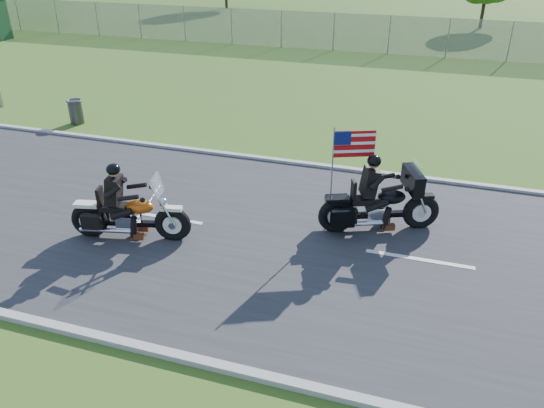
% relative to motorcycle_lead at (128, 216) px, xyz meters
% --- Properties ---
extents(ground, '(420.00, 420.00, 0.00)m').
position_rel_motorcycle_lead_xyz_m(ground, '(2.17, 1.01, -0.57)').
color(ground, '#1F4615').
rests_on(ground, ground).
extents(road, '(120.00, 8.00, 0.04)m').
position_rel_motorcycle_lead_xyz_m(road, '(2.17, 1.01, -0.55)').
color(road, '#28282B').
rests_on(road, ground).
extents(curb_north, '(120.00, 0.18, 0.12)m').
position_rel_motorcycle_lead_xyz_m(curb_north, '(2.17, 5.06, -0.52)').
color(curb_north, '#9E9B93').
rests_on(curb_north, ground).
extents(curb_south, '(120.00, 0.18, 0.12)m').
position_rel_motorcycle_lead_xyz_m(curb_south, '(2.17, -3.04, -0.52)').
color(curb_south, '#9E9B93').
rests_on(curb_south, ground).
extents(fence, '(60.00, 0.03, 2.00)m').
position_rel_motorcycle_lead_xyz_m(fence, '(-2.83, 21.01, 0.43)').
color(fence, gray).
rests_on(fence, ground).
extents(motorcycle_lead, '(2.66, 1.03, 1.81)m').
position_rel_motorcycle_lead_xyz_m(motorcycle_lead, '(0.00, 0.00, 0.00)').
color(motorcycle_lead, black).
rests_on(motorcycle_lead, ground).
extents(motorcycle_follow, '(2.64, 1.44, 2.32)m').
position_rel_motorcycle_lead_xyz_m(motorcycle_follow, '(5.16, 2.02, 0.06)').
color(motorcycle_follow, black).
rests_on(motorcycle_follow, ground).
extents(trash_can, '(0.49, 0.49, 0.81)m').
position_rel_motorcycle_lead_xyz_m(trash_can, '(-5.87, 6.25, -0.16)').
color(trash_can, '#3D3E43').
rests_on(trash_can, ground).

